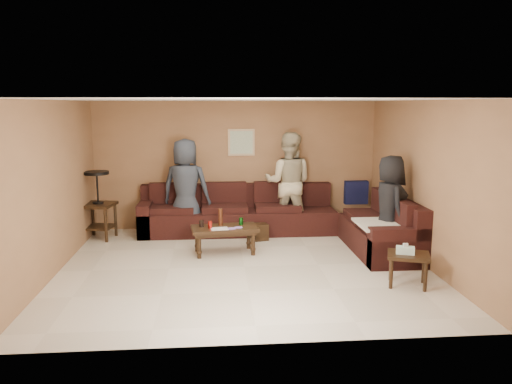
# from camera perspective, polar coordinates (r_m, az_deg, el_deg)

# --- Properties ---
(room) EXTENTS (5.60, 5.50, 2.50)m
(room) POSITION_cam_1_polar(r_m,az_deg,el_deg) (7.32, -1.39, 3.92)
(room) COLOR beige
(room) RESTS_ON ground
(sectional_sofa) EXTENTS (4.65, 2.90, 0.97)m
(sectional_sofa) POSITION_cam_1_polar(r_m,az_deg,el_deg) (9.12, 3.18, -3.39)
(sectional_sofa) COLOR black
(sectional_sofa) RESTS_ON ground
(coffee_table) EXTENTS (1.13, 0.66, 0.73)m
(coffee_table) POSITION_cam_1_polar(r_m,az_deg,el_deg) (8.25, -3.64, -4.45)
(coffee_table) COLOR black
(coffee_table) RESTS_ON ground
(end_table_left) EXTENTS (0.64, 0.64, 1.25)m
(end_table_left) POSITION_cam_1_polar(r_m,az_deg,el_deg) (9.51, -17.58, -1.29)
(end_table_left) COLOR black
(end_table_left) RESTS_ON ground
(side_table_right) EXTENTS (0.66, 0.60, 0.60)m
(side_table_right) POSITION_cam_1_polar(r_m,az_deg,el_deg) (7.09, 16.97, -7.22)
(side_table_right) COLOR black
(side_table_right) RESTS_ON ground
(waste_bin) EXTENTS (0.31, 0.31, 0.30)m
(waste_bin) POSITION_cam_1_polar(r_m,az_deg,el_deg) (9.09, 0.46, -4.56)
(waste_bin) COLOR black
(waste_bin) RESTS_ON ground
(wall_art) EXTENTS (0.52, 0.04, 0.52)m
(wall_art) POSITION_cam_1_polar(r_m,az_deg,el_deg) (9.79, -1.69, 5.69)
(wall_art) COLOR tan
(wall_art) RESTS_ON ground
(person_left) EXTENTS (1.00, 0.77, 1.82)m
(person_left) POSITION_cam_1_polar(r_m,az_deg,el_deg) (9.33, -8.01, 0.49)
(person_left) COLOR #2B323C
(person_left) RESTS_ON ground
(person_middle) EXTENTS (1.09, 0.94, 1.92)m
(person_middle) POSITION_cam_1_polar(r_m,az_deg,el_deg) (9.55, 3.71, 1.09)
(person_middle) COLOR #C0B38E
(person_middle) RESTS_ON ground
(person_right) EXTENTS (0.57, 0.83, 1.64)m
(person_right) POSITION_cam_1_polar(r_m,az_deg,el_deg) (8.31, 15.03, -1.56)
(person_right) COLOR black
(person_right) RESTS_ON ground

